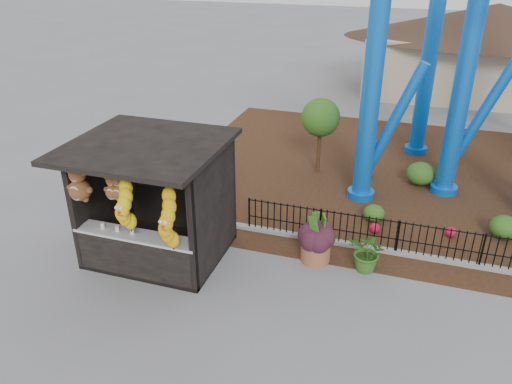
% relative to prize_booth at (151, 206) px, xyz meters
% --- Properties ---
extents(ground, '(120.00, 120.00, 0.00)m').
position_rel_prize_booth_xyz_m(ground, '(3.01, -0.91, -1.52)').
color(ground, slate).
rests_on(ground, ground).
extents(mulch_bed, '(18.00, 12.00, 0.02)m').
position_rel_prize_booth_xyz_m(mulch_bed, '(7.01, 7.09, -1.52)').
color(mulch_bed, '#331E11').
rests_on(mulch_bed, ground).
extents(curb, '(18.00, 0.18, 0.12)m').
position_rel_prize_booth_xyz_m(curb, '(7.01, 2.09, -1.46)').
color(curb, gray).
rests_on(curb, ground).
extents(prize_booth, '(3.50, 3.40, 3.12)m').
position_rel_prize_booth_xyz_m(prize_booth, '(0.00, 0.00, 0.00)').
color(prize_booth, black).
rests_on(prize_booth, ground).
extents(picket_fence, '(12.20, 0.06, 1.00)m').
position_rel_prize_booth_xyz_m(picket_fence, '(7.91, 2.09, -1.02)').
color(picket_fence, black).
rests_on(picket_fence, ground).
extents(terracotta_planter, '(0.95, 0.95, 0.58)m').
position_rel_prize_booth_xyz_m(terracotta_planter, '(3.88, 1.20, -1.23)').
color(terracotta_planter, '#965636').
rests_on(terracotta_planter, ground).
extents(planter_foliage, '(0.70, 0.70, 0.64)m').
position_rel_prize_booth_xyz_m(planter_foliage, '(3.88, 1.20, -0.62)').
color(planter_foliage, '#311320').
rests_on(planter_foliage, terracotta_planter).
extents(potted_plant, '(1.17, 1.10, 1.03)m').
position_rel_prize_booth_xyz_m(potted_plant, '(5.18, 1.16, -1.01)').
color(potted_plant, '#265218').
rests_on(potted_plant, ground).
extents(landscaping, '(7.48, 4.37, 0.75)m').
position_rel_prize_booth_xyz_m(landscaping, '(7.91, 5.06, -1.20)').
color(landscaping, '#2B5519').
rests_on(landscaping, mulch_bed).
extents(pavilion, '(15.00, 15.00, 4.80)m').
position_rel_prize_booth_xyz_m(pavilion, '(9.01, 19.09, 1.54)').
color(pavilion, '#BFAD8C').
rests_on(pavilion, ground).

